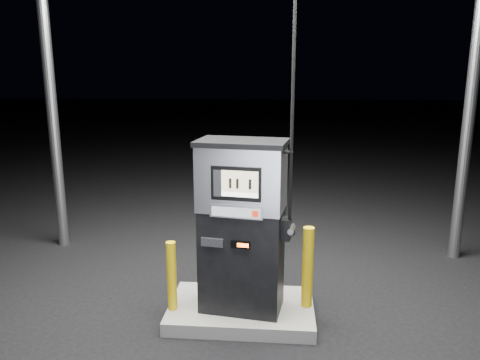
{
  "coord_description": "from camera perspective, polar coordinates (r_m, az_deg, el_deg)",
  "views": [
    {
      "loc": [
        0.39,
        -4.75,
        2.7
      ],
      "look_at": [
        -0.02,
        0.0,
        1.58
      ],
      "focal_mm": 35.0,
      "sensor_mm": 36.0,
      "label": 1
    }
  ],
  "objects": [
    {
      "name": "bollard_left",
      "position": [
        5.19,
        -8.32,
        -11.51
      ],
      "size": [
        0.11,
        0.11,
        0.77
      ],
      "primitive_type": "cylinder",
      "rotation": [
        0.0,
        0.0,
        0.1
      ],
      "color": "gold",
      "rests_on": "pump_island"
    },
    {
      "name": "ground",
      "position": [
        5.47,
        0.17,
        -16.27
      ],
      "size": [
        80.0,
        80.0,
        0.0
      ],
      "primitive_type": "plane",
      "color": "black",
      "rests_on": "ground"
    },
    {
      "name": "bollard_right",
      "position": [
        5.23,
        8.24,
        -10.49
      ],
      "size": [
        0.14,
        0.14,
        0.91
      ],
      "primitive_type": "cylinder",
      "rotation": [
        0.0,
        0.0,
        -0.22
      ],
      "color": "gold",
      "rests_on": "pump_island"
    },
    {
      "name": "pump_island",
      "position": [
        5.44,
        0.17,
        -15.58
      ],
      "size": [
        1.6,
        1.0,
        0.15
      ],
      "primitive_type": "cube",
      "color": "#60615C",
      "rests_on": "ground"
    },
    {
      "name": "fuel_dispenser",
      "position": [
        4.96,
        0.27,
        -5.49
      ],
      "size": [
        1.06,
        0.68,
        3.85
      ],
      "rotation": [
        0.0,
        0.0,
        -0.15
      ],
      "color": "black",
      "rests_on": "pump_island"
    }
  ]
}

